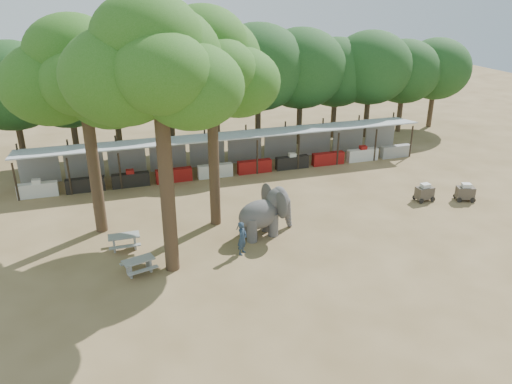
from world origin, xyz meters
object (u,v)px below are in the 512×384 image
object	(u,v)px
yard_tree_left	(79,75)
picnic_table_far	(124,240)
elephant	(266,212)
handler	(242,238)
cart_back	(465,192)
cart_front	(424,192)
picnic_table_near	(139,264)
yard_tree_back	(207,64)
yard_tree_center	(154,65)

from	to	relation	value
yard_tree_left	picnic_table_far	bearing A→B (deg)	-66.35
elephant	handler	distance (m)	2.43
yard_tree_left	cart_back	world-z (taller)	yard_tree_left
elephant	picnic_table_far	size ratio (longest dim) A/B	2.23
handler	cart_back	world-z (taller)	handler
cart_front	picnic_table_near	bearing A→B (deg)	-171.83
picnic_table_near	yard_tree_left	bearing A→B (deg)	91.85
yard_tree_back	cart_back	size ratio (longest dim) A/B	8.69
elephant	cart_front	bearing A→B (deg)	-6.73
yard_tree_left	yard_tree_back	xyz separation A→B (m)	(6.00, -1.00, 0.34)
yard_tree_left	handler	distance (m)	11.00
picnic_table_far	cart_back	distance (m)	20.09
yard_tree_left	handler	size ratio (longest dim) A/B	6.53
yard_tree_center	cart_back	bearing A→B (deg)	7.07
cart_front	yard_tree_left	bearing A→B (deg)	171.86
yard_tree_center	handler	bearing A→B (deg)	2.38
handler	yard_tree_back	bearing A→B (deg)	49.89
handler	cart_front	xyz separation A→B (m)	(12.29, 2.84, -0.30)
yard_tree_center	picnic_table_near	bearing A→B (deg)	-174.83
yard_tree_left	cart_back	xyz separation A→B (m)	(21.24, -2.74, -7.66)
yard_tree_left	yard_tree_center	bearing A→B (deg)	-59.04
yard_tree_back	elephant	xyz separation A→B (m)	(2.33, -2.21, -7.29)
elephant	cart_front	size ratio (longest dim) A/B	2.93
yard_tree_center	elephant	xyz separation A→B (m)	(5.33, 1.79, -7.96)
yard_tree_left	handler	world-z (taller)	yard_tree_left
yard_tree_back	picnic_table_near	bearing A→B (deg)	-136.69
yard_tree_back	picnic_table_near	distance (m)	10.08
yard_tree_left	handler	bearing A→B (deg)	-36.37
elephant	cart_back	bearing A→B (deg)	-11.12
cart_front	cart_back	xyz separation A→B (m)	(2.36, -0.73, 0.00)
yard_tree_back	elephant	distance (m)	7.97
yard_tree_left	yard_tree_back	bearing A→B (deg)	-9.46
yard_tree_center	elephant	size ratio (longest dim) A/B	3.57
elephant	picnic_table_far	world-z (taller)	elephant
elephant	yard_tree_center	bearing A→B (deg)	-174.67
elephant	handler	bearing A→B (deg)	-150.00
yard_tree_back	yard_tree_left	bearing A→B (deg)	170.54
yard_tree_center	cart_front	size ratio (longest dim) A/B	10.46
handler	cart_front	size ratio (longest dim) A/B	1.47
yard_tree_back	picnic_table_far	distance (m)	9.54
yard_tree_left	picnic_table_far	xyz separation A→B (m)	(1.15, -2.64, -7.71)
elephant	picnic_table_near	size ratio (longest dim) A/B	1.99
picnic_table_far	yard_tree_center	bearing A→B (deg)	-51.70
yard_tree_center	yard_tree_back	xyz separation A→B (m)	(3.00, 4.00, -0.67)
picnic_table_far	yard_tree_left	bearing A→B (deg)	113.96
yard_tree_center	picnic_table_far	xyz separation A→B (m)	(-1.85, 2.36, -8.72)
yard_tree_left	picnic_table_far	size ratio (longest dim) A/B	7.29
yard_tree_center	yard_tree_back	bearing A→B (deg)	53.14
elephant	cart_front	world-z (taller)	elephant
handler	elephant	bearing A→B (deg)	-5.56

